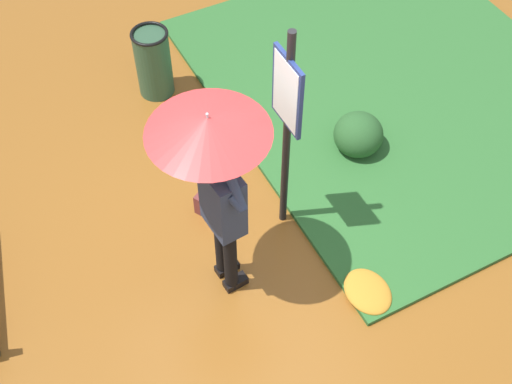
{
  "coord_description": "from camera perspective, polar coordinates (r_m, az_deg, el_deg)",
  "views": [
    {
      "loc": [
        -3.22,
        1.58,
        5.48
      ],
      "look_at": [
        0.07,
        -0.13,
        0.85
      ],
      "focal_mm": 48.09,
      "sensor_mm": 36.0,
      "label": 1
    }
  ],
  "objects": [
    {
      "name": "grass_verge",
      "position": [
        8.21,
        11.79,
        8.43
      ],
      "size": [
        4.8,
        4.0,
        0.05
      ],
      "color": "#2D662D",
      "rests_on": "ground_plane"
    },
    {
      "name": "handbag",
      "position": [
        6.76,
        -3.82,
        -1.22
      ],
      "size": [
        0.33,
        0.27,
        0.37
      ],
      "color": "brown",
      "rests_on": "ground_plane"
    },
    {
      "name": "trash_bin",
      "position": [
        7.86,
        -8.54,
        10.62
      ],
      "size": [
        0.42,
        0.42,
        0.83
      ],
      "color": "#2D5138",
      "rests_on": "ground_plane"
    },
    {
      "name": "leaf_pile_far_path",
      "position": [
        6.37,
        9.27,
        -8.17
      ],
      "size": [
        0.51,
        0.4,
        0.11
      ],
      "color": "#C68428",
      "rests_on": "ground_plane"
    },
    {
      "name": "shrub_cluster",
      "position": [
        7.34,
        8.47,
        4.86
      ],
      "size": [
        0.58,
        0.52,
        0.47
      ],
      "color": "#285628",
      "rests_on": "ground_plane"
    },
    {
      "name": "info_sign_post",
      "position": [
        5.73,
        2.59,
        6.45
      ],
      "size": [
        0.44,
        0.07,
        2.3
      ],
      "color": "black",
      "rests_on": "ground_plane"
    },
    {
      "name": "ground_plane",
      "position": [
        6.55,
        -0.75,
        -5.48
      ],
      "size": [
        18.0,
        18.0,
        0.0
      ],
      "primitive_type": "plane",
      "color": "brown"
    },
    {
      "name": "person_with_umbrella",
      "position": [
        5.22,
        -3.43,
        2.36
      ],
      "size": [
        0.96,
        0.96,
        2.04
      ],
      "color": "black",
      "rests_on": "ground_plane"
    }
  ]
}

